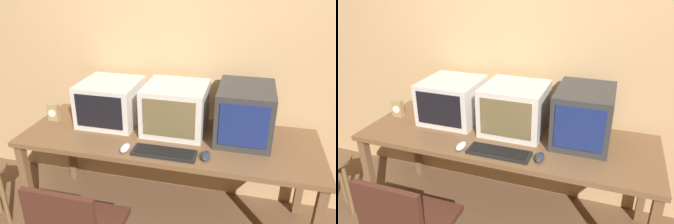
% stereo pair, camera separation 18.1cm
% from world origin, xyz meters
% --- Properties ---
extents(wall_back, '(8.00, 0.08, 2.60)m').
position_xyz_m(wall_back, '(0.00, 1.40, 1.30)').
color(wall_back, tan).
rests_on(wall_back, ground_plane).
extents(desk, '(2.11, 0.74, 0.74)m').
position_xyz_m(desk, '(0.00, 0.94, 0.68)').
color(desk, brown).
rests_on(desk, ground_plane).
extents(monitor_left, '(0.43, 0.44, 0.32)m').
position_xyz_m(monitor_left, '(-0.49, 1.08, 0.91)').
color(monitor_left, beige).
rests_on(monitor_left, desk).
extents(monitor_center, '(0.44, 0.43, 0.35)m').
position_xyz_m(monitor_center, '(0.03, 1.05, 0.92)').
color(monitor_center, beige).
rests_on(monitor_center, desk).
extents(monitor_right, '(0.38, 0.48, 0.38)m').
position_xyz_m(monitor_right, '(0.52, 1.05, 0.93)').
color(monitor_right, '#333333').
rests_on(monitor_right, desk).
extents(keyboard_main, '(0.42, 0.14, 0.03)m').
position_xyz_m(keyboard_main, '(0.04, 0.68, 0.76)').
color(keyboard_main, black).
rests_on(keyboard_main, desk).
extents(mouse_near_keyboard, '(0.06, 0.12, 0.04)m').
position_xyz_m(mouse_near_keyboard, '(0.30, 0.70, 0.76)').
color(mouse_near_keyboard, '#282D3D').
rests_on(mouse_near_keyboard, desk).
extents(mouse_far_corner, '(0.06, 0.11, 0.04)m').
position_xyz_m(mouse_far_corner, '(-0.23, 0.67, 0.76)').
color(mouse_far_corner, silver).
rests_on(mouse_far_corner, desk).
extents(desk_clock, '(0.09, 0.05, 0.14)m').
position_xyz_m(desk_clock, '(-0.94, 0.98, 0.81)').
color(desk_clock, '#A38456').
rests_on(desk_clock, desk).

